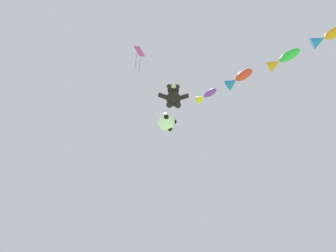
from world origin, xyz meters
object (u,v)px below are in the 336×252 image
at_px(soccer_ball_kite, 166,121).
at_px(fish_kite_violet, 205,96).
at_px(teddy_bear_kite, 173,96).
at_px(fish_kite_crimson, 238,79).
at_px(diamond_kite, 139,54).
at_px(fish_kite_tangerine, 327,37).
at_px(fish_kite_emerald, 282,60).

xyz_separation_m(soccer_ball_kite, fish_kite_violet, (2.75, 1.97, 3.98)).
bearing_deg(teddy_bear_kite, fish_kite_crimson, 9.40).
height_order(teddy_bear_kite, diamond_kite, diamond_kite).
distance_m(soccer_ball_kite, fish_kite_tangerine, 9.80).
xyz_separation_m(soccer_ball_kite, fish_kite_crimson, (4.66, 0.66, 4.29)).
distance_m(teddy_bear_kite, fish_kite_tangerine, 8.82).
xyz_separation_m(teddy_bear_kite, fish_kite_tangerine, (8.13, -2.53, 2.30)).
bearing_deg(fish_kite_tangerine, fish_kite_crimson, 139.98).
height_order(fish_kite_emerald, fish_kite_tangerine, fish_kite_tangerine).
xyz_separation_m(fish_kite_crimson, fish_kite_tangerine, (3.86, -3.24, -0.18)).
relative_size(fish_kite_crimson, diamond_kite, 0.60).
height_order(teddy_bear_kite, fish_kite_violet, fish_kite_violet).
xyz_separation_m(fish_kite_emerald, diamond_kite, (-8.31, 1.58, 2.38)).
bearing_deg(fish_kite_tangerine, fish_kite_violet, 141.79).
bearing_deg(soccer_ball_kite, fish_kite_violet, 35.59).
bearing_deg(fish_kite_violet, fish_kite_tangerine, -38.21).
relative_size(fish_kite_violet, diamond_kite, 0.49).
bearing_deg(fish_kite_emerald, fish_kite_crimson, 132.52).
height_order(soccer_ball_kite, fish_kite_emerald, fish_kite_emerald).
xyz_separation_m(teddy_bear_kite, fish_kite_emerald, (6.09, -1.27, 1.87)).
relative_size(soccer_ball_kite, fish_kite_emerald, 0.60).
bearing_deg(diamond_kite, fish_kite_violet, 20.33).
distance_m(soccer_ball_kite, fish_kite_emerald, 7.57).
height_order(fish_kite_violet, fish_kite_emerald, fish_kite_violet).
height_order(teddy_bear_kite, fish_kite_emerald, fish_kite_emerald).
relative_size(soccer_ball_kite, diamond_kite, 0.33).
bearing_deg(fish_kite_emerald, fish_kite_violet, 138.64).
height_order(fish_kite_violet, fish_kite_crimson, fish_kite_crimson).
bearing_deg(fish_kite_crimson, fish_kite_tangerine, -40.02).
xyz_separation_m(fish_kite_emerald, fish_kite_tangerine, (2.04, -1.26, 0.43)).
distance_m(teddy_bear_kite, diamond_kite, 4.81).
bearing_deg(soccer_ball_kite, fish_kite_crimson, 8.11).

